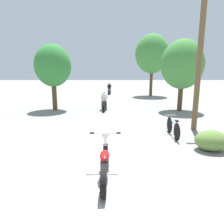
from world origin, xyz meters
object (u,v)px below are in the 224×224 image
object	(u,v)px
roadside_tree_left	(54,66)
motorcycle_foreground	(105,162)
roadside_tree_right_near	(183,65)
roadside_tree_right_far	(153,54)
utility_pole	(201,57)
bicycle_parked	(174,128)
motorcycle_rider_far	(110,90)
motorcycle_rider_lead	(105,103)

from	to	relation	value
roadside_tree_left	motorcycle_foreground	xyz separation A→B (m)	(3.83, -9.20, -2.59)
roadside_tree_right_near	roadside_tree_right_far	size ratio (longest dim) A/B	0.72
roadside_tree_right_far	roadside_tree_left	xyz separation A→B (m)	(-8.31, -8.28, -1.48)
utility_pole	roadside_tree_right_near	world-z (taller)	utility_pole
bicycle_parked	motorcycle_foreground	bearing A→B (deg)	-129.34
utility_pole	bicycle_parked	world-z (taller)	utility_pole
roadside_tree_left	utility_pole	bearing A→B (deg)	-31.89
motorcycle_rider_far	utility_pole	bearing A→B (deg)	-74.47
roadside_tree_left	motorcycle_foreground	size ratio (longest dim) A/B	2.18
roadside_tree_right_far	motorcycle_foreground	distance (m)	18.49
motorcycle_rider_lead	roadside_tree_right_far	bearing A→B (deg)	60.02
roadside_tree_right_near	bicycle_parked	bearing A→B (deg)	-110.86
utility_pole	roadside_tree_right_near	bearing A→B (deg)	79.60
roadside_tree_right_far	bicycle_parked	size ratio (longest dim) A/B	3.86
motorcycle_foreground	roadside_tree_right_far	bearing A→B (deg)	75.64
roadside_tree_right_near	bicycle_parked	world-z (taller)	roadside_tree_right_near
roadside_tree_left	bicycle_parked	xyz separation A→B (m)	(6.54, -5.90, -2.64)
motorcycle_rider_far	bicycle_parked	distance (m)	16.18
utility_pole	roadside_tree_left	bearing A→B (deg)	148.11
roadside_tree_right_far	roadside_tree_left	bearing A→B (deg)	-135.10
roadside_tree_right_near	motorcycle_rider_far	world-z (taller)	roadside_tree_right_near
motorcycle_rider_lead	motorcycle_rider_far	xyz separation A→B (m)	(0.22, 10.15, -0.01)
utility_pole	roadside_tree_left	size ratio (longest dim) A/B	1.42
roadside_tree_left	motorcycle_foreground	distance (m)	10.30
motorcycle_foreground	motorcycle_rider_far	bearing A→B (deg)	90.43
motorcycle_rider_far	motorcycle_foreground	bearing A→B (deg)	-89.57
roadside_tree_left	motorcycle_foreground	bearing A→B (deg)	-67.39
motorcycle_rider_lead	bicycle_parked	distance (m)	6.55
roadside_tree_right_far	motorcycle_foreground	world-z (taller)	roadside_tree_right_far
roadside_tree_left	motorcycle_rider_lead	size ratio (longest dim) A/B	2.21
roadside_tree_right_far	motorcycle_foreground	size ratio (longest dim) A/B	3.22
motorcycle_foreground	roadside_tree_right_near	bearing A→B (deg)	61.45
roadside_tree_right_near	motorcycle_rider_far	bearing A→B (deg)	115.70
roadside_tree_right_near	roadside_tree_left	bearing A→B (deg)	177.92
utility_pole	roadside_tree_right_far	world-z (taller)	roadside_tree_right_far
roadside_tree_right_far	motorcycle_rider_lead	xyz separation A→B (m)	(-4.84, -8.39, -3.98)
roadside_tree_right_near	bicycle_parked	xyz separation A→B (m)	(-2.13, -5.58, -2.72)
motorcycle_foreground	motorcycle_rider_far	size ratio (longest dim) A/B	1.00
utility_pole	motorcycle_rider_far	world-z (taller)	utility_pole
bicycle_parked	roadside_tree_right_far	bearing A→B (deg)	82.88
utility_pole	motorcycle_rider_lead	world-z (taller)	utility_pole
bicycle_parked	motorcycle_rider_lead	bearing A→B (deg)	117.98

